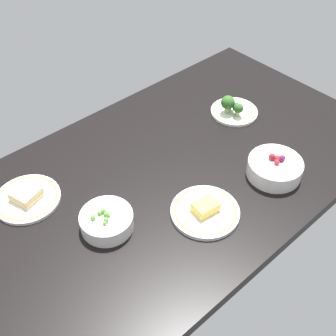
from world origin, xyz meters
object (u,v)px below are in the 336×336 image
bowl_berries (275,167)px  plate_broccoli (233,109)px  plate_sandwich (27,198)px  plate_cheese (205,211)px  bowl_peas (107,220)px

bowl_berries → plate_broccoli: bearing=-115.4°
plate_broccoli → plate_sandwich: bearing=-8.8°
plate_cheese → plate_broccoli: size_ratio=1.16×
bowl_berries → plate_cheese: bearing=-6.5°
bowl_peas → plate_broccoli: bearing=-169.7°
plate_cheese → bowl_berries: 28.45cm
bowl_peas → bowl_berries: (-52.61, 18.49, 0.34)cm
bowl_peas → bowl_berries: bowl_berries is taller
bowl_peas → plate_sandwich: 27.41cm
bowl_berries → plate_sandwich: bearing=-33.6°
plate_broccoli → bowl_berries: 33.95cm
bowl_peas → plate_cheese: size_ratio=0.75×
bowl_peas → plate_cheese: (-24.41, 15.28, -1.63)cm
plate_sandwich → bowl_berries: (-64.76, 43.01, 1.94)cm
bowl_peas → bowl_berries: bearing=160.6°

